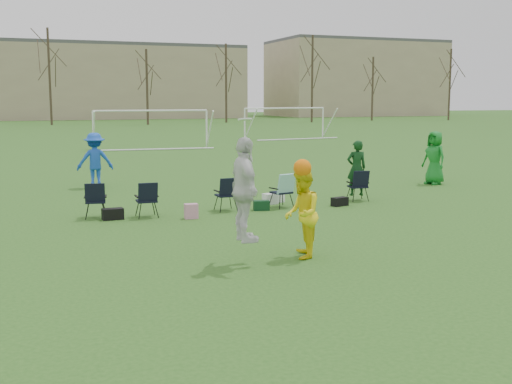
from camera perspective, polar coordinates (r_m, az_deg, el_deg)
name	(u,v)px	position (r m, az deg, el deg)	size (l,w,h in m)	color
ground	(305,294)	(10.76, 4.37, -8.99)	(260.00, 260.00, 0.00)	#27541A
fielder_blue	(95,160)	(23.76, -14.13, 2.75)	(1.28, 0.73, 1.97)	blue
fielder_green_far	(434,158)	(24.88, 15.58, 2.95)	(0.97, 0.63, 1.99)	#157623
center_contest	(273,201)	(12.52, 1.55, -0.80)	(2.01, 1.29, 2.84)	silver
sideline_setup	(254,189)	(18.74, -0.16, 0.23)	(8.77, 1.97, 1.89)	#0F3715
goal_mid	(151,118)	(42.15, -9.30, 6.50)	(7.40, 0.63, 2.46)	white
goal_right	(285,114)	(51.51, 2.61, 6.92)	(7.35, 1.14, 2.46)	white
tree_line	(53,82)	(79.29, -17.62, 9.33)	(110.28, 3.28, 11.40)	#382B21
building_row	(86,80)	(105.91, -14.91, 9.58)	(126.00, 16.00, 13.00)	tan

